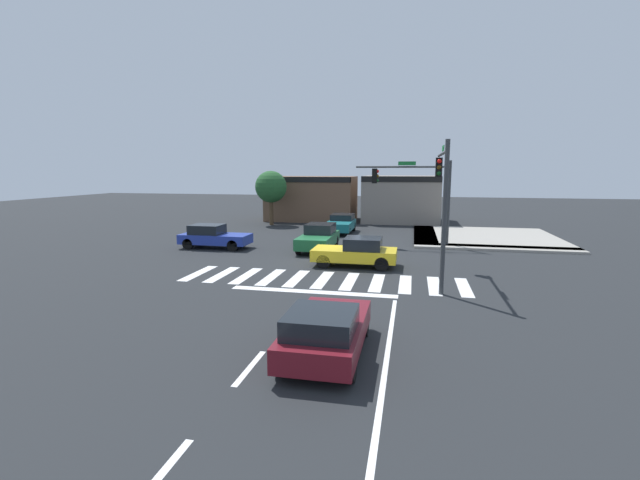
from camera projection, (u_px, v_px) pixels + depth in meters
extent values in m
plane|color=#232628|center=(339.00, 260.00, 23.87)|extent=(120.00, 120.00, 0.00)
cube|color=silver|center=(198.00, 273.00, 20.77)|extent=(0.52, 3.14, 0.01)
cube|color=silver|center=(222.00, 274.00, 20.52)|extent=(0.52, 3.14, 0.01)
cube|color=silver|center=(246.00, 276.00, 20.27)|extent=(0.52, 3.14, 0.01)
cube|color=silver|center=(271.00, 277.00, 20.02)|extent=(0.52, 3.14, 0.01)
cube|color=silver|center=(297.00, 278.00, 19.77)|extent=(0.52, 3.14, 0.01)
cube|color=silver|center=(323.00, 280.00, 19.52)|extent=(0.52, 3.14, 0.01)
cube|color=silver|center=(350.00, 281.00, 19.28)|extent=(0.52, 3.14, 0.01)
cube|color=silver|center=(377.00, 283.00, 19.03)|extent=(0.52, 3.14, 0.01)
cube|color=silver|center=(405.00, 284.00, 18.78)|extent=(0.52, 3.14, 0.01)
cube|color=silver|center=(434.00, 286.00, 18.53)|extent=(0.52, 3.14, 0.01)
cube|color=silver|center=(464.00, 287.00, 18.28)|extent=(0.52, 3.14, 0.01)
cube|color=white|center=(313.00, 292.00, 17.59)|extent=(6.80, 0.50, 0.01)
cube|color=white|center=(293.00, 316.00, 14.69)|extent=(0.16, 2.00, 0.01)
cube|color=white|center=(250.00, 368.00, 10.83)|extent=(0.16, 2.00, 0.01)
cube|color=white|center=(159.00, 477.00, 6.97)|extent=(0.16, 2.00, 0.01)
cube|color=white|center=(374.00, 446.00, 7.74)|extent=(0.14, 18.00, 0.01)
cylinder|color=yellow|center=(352.00, 316.00, 14.65)|extent=(1.12, 1.12, 0.01)
cylinder|color=white|center=(345.00, 315.00, 14.71)|extent=(0.18, 0.18, 0.00)
cylinder|color=white|center=(360.00, 317.00, 14.60)|extent=(0.18, 0.18, 0.00)
cube|color=white|center=(352.00, 316.00, 14.65)|extent=(0.51, 0.04, 0.00)
cube|color=#9E998E|center=(496.00, 248.00, 27.04)|extent=(10.00, 1.60, 0.15)
cube|color=#9E998E|center=(425.00, 235.00, 32.53)|extent=(1.60, 10.00, 0.15)
cube|color=#9E998E|center=(484.00, 237.00, 31.67)|extent=(10.00, 10.00, 0.15)
cube|color=brown|center=(312.00, 198.00, 42.78)|extent=(8.30, 5.37, 4.25)
cube|color=black|center=(306.00, 180.00, 40.08)|extent=(8.30, 0.50, 0.50)
cube|color=gray|center=(401.00, 199.00, 41.46)|extent=(7.01, 6.31, 4.32)
cube|color=black|center=(401.00, 179.00, 38.30)|extent=(7.01, 0.50, 0.50)
cylinder|color=#383A3D|center=(444.00, 219.00, 16.79)|extent=(0.18, 0.18, 6.01)
cylinder|color=#383A3D|center=(442.00, 154.00, 19.18)|extent=(0.12, 5.81, 0.12)
cube|color=black|center=(439.00, 167.00, 21.61)|extent=(0.32, 0.32, 0.95)
sphere|color=red|center=(439.00, 161.00, 21.40)|extent=(0.22, 0.22, 0.22)
sphere|color=#4C330C|center=(439.00, 167.00, 21.44)|extent=(0.22, 0.22, 0.22)
sphere|color=#0C3814|center=(439.00, 173.00, 21.49)|extent=(0.22, 0.22, 0.22)
cube|color=#197233|center=(443.00, 148.00, 18.87)|extent=(0.03, 1.10, 0.24)
cylinder|color=#383A3D|center=(449.00, 204.00, 27.50)|extent=(0.18, 0.18, 5.46)
cylinder|color=#383A3D|center=(402.00, 167.00, 27.74)|extent=(5.89, 0.12, 0.12)
cube|color=black|center=(375.00, 176.00, 28.19)|extent=(0.32, 0.32, 0.95)
sphere|color=red|center=(377.00, 171.00, 28.11)|extent=(0.22, 0.22, 0.22)
sphere|color=#4C330C|center=(377.00, 176.00, 28.15)|extent=(0.22, 0.22, 0.22)
sphere|color=#0C3814|center=(377.00, 181.00, 28.20)|extent=(0.22, 0.22, 0.22)
cube|color=#197233|center=(407.00, 163.00, 27.64)|extent=(1.10, 0.03, 0.24)
cube|color=#23389E|center=(216.00, 239.00, 27.36)|extent=(4.33, 1.79, 0.59)
cube|color=black|center=(207.00, 229.00, 27.38)|extent=(1.96, 1.58, 0.58)
cylinder|color=black|center=(243.00, 242.00, 27.86)|extent=(0.68, 0.22, 0.68)
cylinder|color=black|center=(233.00, 246.00, 26.34)|extent=(0.68, 0.22, 0.68)
cylinder|color=black|center=(200.00, 240.00, 28.46)|extent=(0.68, 0.22, 0.68)
cylinder|color=black|center=(188.00, 244.00, 26.94)|extent=(0.68, 0.22, 0.68)
cube|color=#196B70|center=(340.00, 225.00, 33.82)|extent=(1.92, 4.23, 0.63)
cube|color=black|center=(343.00, 217.00, 34.75)|extent=(1.69, 2.06, 0.45)
cylinder|color=black|center=(349.00, 232.00, 32.30)|extent=(0.22, 0.70, 0.70)
cylinder|color=black|center=(326.00, 231.00, 32.65)|extent=(0.22, 0.70, 0.70)
cylinder|color=black|center=(354.00, 227.00, 35.08)|extent=(0.22, 0.70, 0.70)
cylinder|color=black|center=(333.00, 226.00, 35.43)|extent=(0.22, 0.70, 0.70)
cube|color=maroon|center=(327.00, 332.00, 11.61)|extent=(1.90, 4.25, 0.61)
cube|color=black|center=(321.00, 322.00, 10.76)|extent=(1.68, 1.87, 0.51)
cylinder|color=black|center=(309.00, 322.00, 13.22)|extent=(0.22, 0.62, 0.62)
cylinder|color=black|center=(364.00, 326.00, 12.87)|extent=(0.22, 0.62, 0.62)
cylinder|color=black|center=(281.00, 362.00, 10.43)|extent=(0.22, 0.62, 0.62)
cylinder|color=black|center=(351.00, 369.00, 10.08)|extent=(0.22, 0.62, 0.62)
cube|color=gold|center=(354.00, 254.00, 22.25)|extent=(4.23, 1.93, 0.58)
cube|color=black|center=(363.00, 243.00, 22.06)|extent=(1.83, 1.70, 0.59)
cylinder|color=black|center=(323.00, 262.00, 21.76)|extent=(0.69, 0.22, 0.69)
cylinder|color=black|center=(330.00, 255.00, 23.41)|extent=(0.69, 0.22, 0.69)
cylinder|color=black|center=(382.00, 264.00, 21.17)|extent=(0.69, 0.22, 0.69)
cylinder|color=black|center=(384.00, 257.00, 22.82)|extent=(0.69, 0.22, 0.69)
cube|color=#1E6638|center=(318.00, 240.00, 26.64)|extent=(1.90, 4.59, 0.67)
cube|color=black|center=(320.00, 228.00, 27.18)|extent=(1.67, 1.97, 0.59)
cylinder|color=black|center=(327.00, 250.00, 25.00)|extent=(0.22, 0.68, 0.68)
cylinder|color=black|center=(298.00, 249.00, 25.35)|extent=(0.22, 0.68, 0.68)
cylinder|color=black|center=(336.00, 241.00, 28.02)|extent=(0.22, 0.68, 0.68)
cylinder|color=black|center=(311.00, 240.00, 28.36)|extent=(0.22, 0.68, 0.68)
cylinder|color=#4C3823|center=(271.00, 209.00, 38.91)|extent=(0.36, 0.36, 2.80)
sphere|color=#235628|center=(271.00, 187.00, 38.60)|extent=(2.80, 2.80, 2.80)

